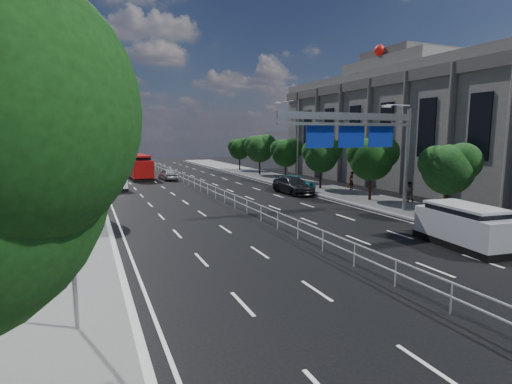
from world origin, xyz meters
TOP-DOWN VIEW (x-y plane):
  - ground at (0.00, 0.00)m, footprint 160.00×160.00m
  - sidewalk_near at (-11.50, 0.00)m, footprint 5.00×140.00m
  - kerb_near at (-9.00, 0.00)m, footprint 0.25×140.00m
  - median_fence at (0.00, 22.50)m, footprint 0.05×85.00m
  - toilet_sign at (-10.95, 0.00)m, footprint 1.62×0.18m
  - overhead_gantry at (6.74, 10.05)m, footprint 10.24×0.38m
  - streetlight_far at (10.50, 26.00)m, footprint 2.78×2.40m
  - civic_hall at (23.72, 22.00)m, footprint 14.40×36.00m
  - near_tree_back at (-11.94, 17.97)m, footprint 4.84×4.51m
  - far_tree_c at (11.24, 6.98)m, footprint 3.52×3.28m
  - far_tree_d at (11.25, 14.48)m, footprint 3.85×3.59m
  - far_tree_e at (11.25, 21.98)m, footprint 3.63×3.38m
  - far_tree_f at (11.24, 29.48)m, footprint 3.52×3.28m
  - far_tree_g at (11.25, 36.98)m, footprint 3.96×3.69m
  - far_tree_h at (11.24, 44.48)m, footprint 3.41×3.18m
  - white_minivan at (-7.67, 30.01)m, footprint 2.43×4.71m
  - red_bus at (-4.17, 40.00)m, footprint 2.73×9.92m
  - near_car_silver at (-1.00, 36.62)m, footprint 1.98×4.19m
  - near_car_dark at (-7.93, 48.38)m, footprint 1.96×5.27m
  - silver_minivan at (6.84, 2.00)m, footprint 2.69×5.17m
  - parked_car_teal at (8.30, 22.00)m, footprint 3.08×5.71m
  - parked_car_dark at (7.50, 20.87)m, footprint 2.34×5.33m
  - pedestrian_a at (13.40, 19.98)m, footprint 0.76×0.67m
  - pedestrian_b at (13.40, 12.49)m, footprint 0.97×0.90m

SIDE VIEW (x-z plane):
  - ground at x=0.00m, z-range 0.00..0.00m
  - sidewalk_near at x=-11.50m, z-range 0.00..0.14m
  - kerb_near at x=-9.00m, z-range -0.01..0.15m
  - median_fence at x=0.00m, z-range 0.01..1.04m
  - near_car_silver at x=-1.00m, z-range 0.00..1.39m
  - parked_car_teal at x=8.30m, z-range 0.00..1.52m
  - parked_car_dark at x=7.50m, z-range 0.00..1.52m
  - near_car_dark at x=-7.93m, z-range 0.00..1.72m
  - pedestrian_b at x=13.40m, z-range 0.14..1.75m
  - white_minivan at x=-7.67m, z-range -0.02..1.95m
  - silver_minivan at x=6.84m, z-range -0.02..2.04m
  - pedestrian_a at x=13.40m, z-range 0.14..1.89m
  - red_bus at x=-4.17m, z-range 0.06..3.00m
  - toilet_sign at x=-10.95m, z-range 0.77..5.11m
  - far_tree_h at x=11.24m, z-range 0.97..5.88m
  - far_tree_c at x=11.24m, z-range 0.95..5.90m
  - far_tree_f at x=11.24m, z-range 0.98..6.00m
  - far_tree_e at x=11.25m, z-range 0.99..6.12m
  - far_tree_d at x=11.25m, z-range 1.02..6.36m
  - far_tree_g at x=11.25m, z-range 1.03..6.48m
  - near_tree_back at x=-11.94m, z-range 1.27..7.96m
  - streetlight_far at x=10.50m, z-range 0.71..9.71m
  - overhead_gantry at x=6.74m, z-range 1.88..9.33m
  - civic_hall at x=23.72m, z-range -0.91..13.44m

